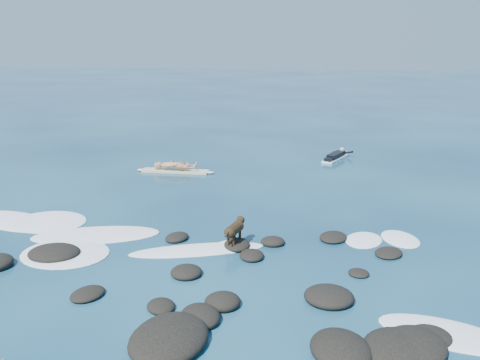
# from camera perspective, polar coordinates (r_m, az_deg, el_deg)

# --- Properties ---
(ground) EXTENTS (160.00, 160.00, 0.00)m
(ground) POSITION_cam_1_polar(r_m,az_deg,el_deg) (15.10, -5.11, -7.13)
(ground) COLOR #0A2642
(ground) RESTS_ON ground
(reef_rocks) EXTENTS (11.50, 7.64, 0.48)m
(reef_rocks) POSITION_cam_1_polar(r_m,az_deg,el_deg) (11.91, -0.16, -13.01)
(reef_rocks) COLOR black
(reef_rocks) RESTS_ON ground
(breaking_foam) EXTENTS (15.46, 7.01, 0.12)m
(breaking_foam) POSITION_cam_1_polar(r_m,az_deg,el_deg) (15.54, -13.07, -6.78)
(breaking_foam) COLOR white
(breaking_foam) RESTS_ON ground
(standing_surfer_rig) EXTENTS (3.43, 0.69, 1.95)m
(standing_surfer_rig) POSITION_cam_1_polar(r_m,az_deg,el_deg) (23.04, -6.97, 2.69)
(standing_surfer_rig) COLOR beige
(standing_surfer_rig) RESTS_ON ground
(paddling_surfer_rig) EXTENTS (1.50, 2.44, 0.43)m
(paddling_surfer_rig) POSITION_cam_1_polar(r_m,az_deg,el_deg) (25.85, 10.21, 2.51)
(paddling_surfer_rig) COLOR white
(paddling_surfer_rig) RESTS_ON ground
(dog) EXTENTS (0.51, 1.27, 0.81)m
(dog) POSITION_cam_1_polar(r_m,az_deg,el_deg) (14.85, -0.55, -5.22)
(dog) COLOR black
(dog) RESTS_ON ground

